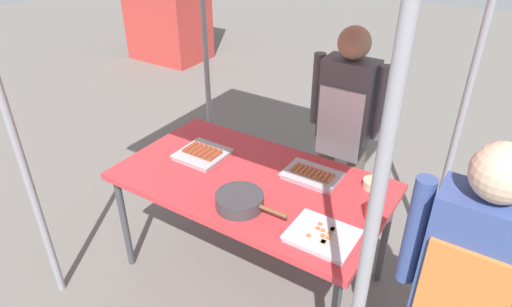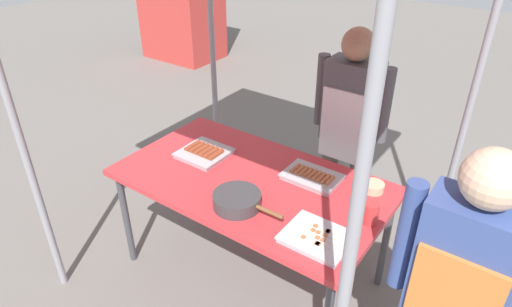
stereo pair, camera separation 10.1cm
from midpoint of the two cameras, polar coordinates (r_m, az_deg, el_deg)
ground_plane at (r=3.12m, az=-1.47°, el=-14.74°), size 18.00×18.00×0.00m
stall_table at (r=2.67m, az=-1.67°, el=-4.21°), size 1.60×0.90×0.75m
tray_grilled_sausages at (r=2.65m, az=6.12°, el=-2.78°), size 0.33×0.23×0.05m
tray_meat_skewers at (r=2.23m, az=7.20°, el=-10.45°), size 0.33×0.27×0.04m
tray_pork_links at (r=2.87m, az=-7.90°, el=-0.04°), size 0.29×0.29×0.06m
cooking_wok at (r=2.40m, az=-3.28°, el=-6.01°), size 0.42×0.26×0.08m
condiment_bowl at (r=2.63m, az=13.75°, el=-3.81°), size 0.12×0.12×0.05m
drink_cup_near_edge at (r=2.37m, az=13.63°, el=-6.99°), size 0.08×0.08×0.12m
vendor_woman at (r=3.03m, az=10.45°, el=4.21°), size 0.52×0.22×1.53m
customer_nearby at (r=1.95m, az=23.69°, el=-15.47°), size 0.52×0.23×1.54m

